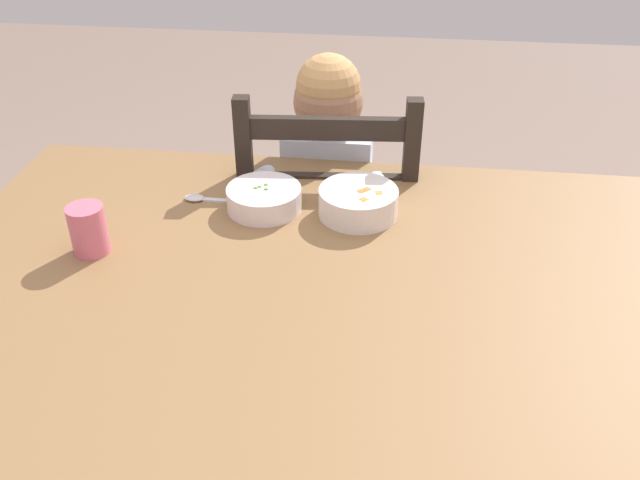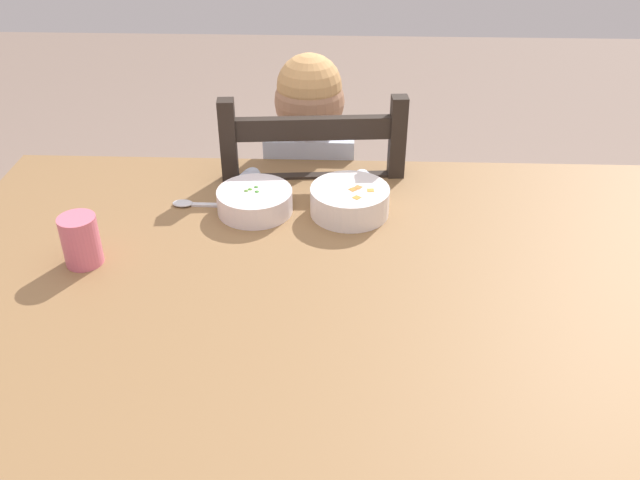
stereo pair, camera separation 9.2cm
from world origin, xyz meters
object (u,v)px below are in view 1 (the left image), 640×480
dining_chair (328,243)px  spoon (203,199)px  drinking_cup (88,230)px  child_figure (326,183)px  bowl_of_peas (264,198)px  dining_table (338,324)px  bowl_of_carrots (358,201)px

dining_chair → spoon: 0.46m
spoon → drinking_cup: bearing=-126.0°
child_figure → drinking_cup: 0.65m
dining_chair → bowl_of_peas: size_ratio=5.72×
drinking_cup → spoon: bearing=54.0°
child_figure → drinking_cup: bearing=-128.9°
bowl_of_peas → drinking_cup: size_ratio=1.62×
dining_table → child_figure: bearing=98.7°
dining_chair → bowl_of_carrots: 0.44m
dining_chair → bowl_of_carrots: size_ratio=5.49×
dining_table → bowl_of_peas: 0.34m
dining_table → bowl_of_peas: size_ratio=9.90×
child_figure → bowl_of_carrots: bearing=-71.2°
bowl_of_carrots → bowl_of_peas: bearing=180.0°
bowl_of_peas → drinking_cup: (-0.30, -0.20, 0.02)m
dining_chair → drinking_cup: 0.72m
bowl_of_peas → drinking_cup: bearing=-145.9°
dining_chair → spoon: size_ratio=6.63×
child_figure → bowl_of_carrots: child_figure is taller
bowl_of_peas → bowl_of_carrots: 0.20m
spoon → drinking_cup: (-0.16, -0.22, 0.04)m
dining_chair → child_figure: 0.19m
bowl_of_peas → dining_table: bearing=-55.1°
bowl_of_carrots → spoon: bowl_of_carrots is taller
child_figure → bowl_of_peas: (-0.10, -0.29, 0.11)m
child_figure → bowl_of_peas: bearing=-108.8°
dining_table → child_figure: (-0.09, 0.56, -0.01)m
spoon → bowl_of_carrots: bearing=-3.1°
drinking_cup → dining_table: bearing=-7.4°
bowl_of_peas → bowl_of_carrots: (0.20, -0.00, 0.01)m
dining_chair → drinking_cup: bearing=-128.8°
dining_chair → child_figure: (-0.00, -0.01, 0.18)m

